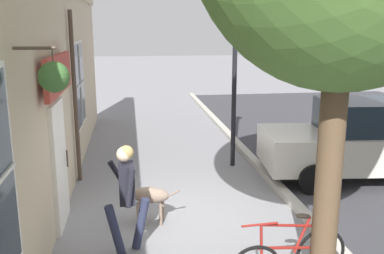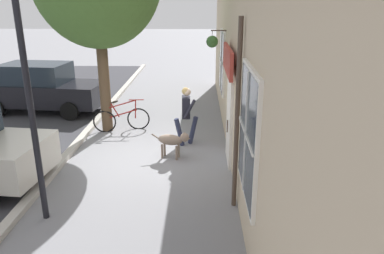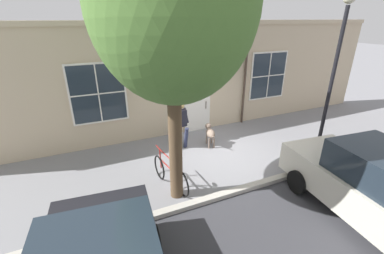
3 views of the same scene
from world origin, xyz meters
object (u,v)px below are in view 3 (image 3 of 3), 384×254
Objects in this scene: dog_on_leash at (210,132)px; leaning_bicycle at (170,173)px; parked_car_mid_block at (380,188)px; pedestrian_walking at (181,121)px; street_lamp at (337,58)px; street_tree_by_curb at (171,10)px.

dog_on_leash is 2.75m from leaning_bicycle.
parked_car_mid_block is at bearing 17.61° from dog_on_leash.
dog_on_leash is 0.23× the size of parked_car_mid_block.
pedestrian_walking is 0.97× the size of leaning_bicycle.
leaning_bicycle is at bearing -95.31° from street_lamp.
leaning_bicycle is at bearing 179.66° from street_tree_by_curb.
parked_car_mid_block is at bearing -26.04° from street_lamp.
dog_on_leash is at bearing -127.79° from street_lamp.
dog_on_leash is 4.48m from street_lamp.
parked_car_mid_block is at bearing 54.05° from street_tree_by_curb.
parked_car_mid_block reaches higher than pedestrian_walking.
leaning_bicycle is at bearing -50.84° from dog_on_leash.
parked_car_mid_block is 0.91× the size of street_lamp.
street_lamp is (2.50, 3.80, 2.21)m from pedestrian_walking.
street_tree_by_curb is 1.46× the size of parked_car_mid_block.
street_tree_by_curb reaches higher than street_lamp.
pedestrian_walking is 1.60× the size of dog_on_leash.
pedestrian_walking is 4.38m from street_tree_by_curb.
pedestrian_walking is at bearing -107.81° from dog_on_leash.
dog_on_leash is at bearing 135.65° from street_tree_by_curb.
street_tree_by_curb reaches higher than pedestrian_walking.
street_tree_by_curb is (2.18, -2.13, 3.90)m from dog_on_leash.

